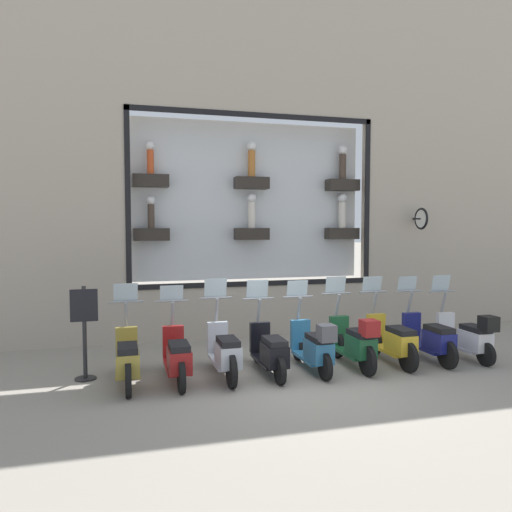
# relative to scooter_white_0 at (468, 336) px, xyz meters

# --- Properties ---
(ground_plane) EXTENTS (120.00, 120.00, 0.00)m
(ground_plane) POSITION_rel_scooter_white_0_xyz_m (-0.37, 3.50, -0.46)
(ground_plane) COLOR gray
(building_facade) EXTENTS (1.19, 36.00, 8.65)m
(building_facade) POSITION_rel_scooter_white_0_xyz_m (3.23, 3.50, 3.94)
(building_facade) COLOR #ADA08E
(building_facade) RESTS_ON ground_plane
(scooter_white_0) EXTENTS (1.79, 0.61, 1.58)m
(scooter_white_0) POSITION_rel_scooter_white_0_xyz_m (0.00, 0.00, 0.00)
(scooter_white_0) COLOR black
(scooter_white_0) RESTS_ON ground_plane
(scooter_navy_1) EXTENTS (1.80, 0.61, 1.57)m
(scooter_navy_1) POSITION_rel_scooter_white_0_xyz_m (0.07, 0.81, -0.02)
(scooter_navy_1) COLOR black
(scooter_navy_1) RESTS_ON ground_plane
(scooter_yellow_2) EXTENTS (1.81, 0.61, 1.59)m
(scooter_yellow_2) POSITION_rel_scooter_white_0_xyz_m (0.07, 1.62, -0.01)
(scooter_yellow_2) COLOR black
(scooter_yellow_2) RESTS_ON ground_plane
(scooter_green_3) EXTENTS (1.81, 0.60, 1.61)m
(scooter_green_3) POSITION_rel_scooter_white_0_xyz_m (0.02, 2.43, 0.03)
(scooter_green_3) COLOR black
(scooter_green_3) RESTS_ON ground_plane
(scooter_teal_4) EXTENTS (1.79, 0.60, 1.56)m
(scooter_teal_4) POSITION_rel_scooter_white_0_xyz_m (0.00, 3.24, 0.01)
(scooter_teal_4) COLOR black
(scooter_teal_4) RESTS_ON ground_plane
(scooter_black_5) EXTENTS (1.79, 0.60, 1.59)m
(scooter_black_5) POSITION_rel_scooter_white_0_xyz_m (0.07, 4.04, -0.04)
(scooter_black_5) COLOR black
(scooter_black_5) RESTS_ON ground_plane
(scooter_silver_6) EXTENTS (1.81, 0.60, 1.64)m
(scooter_silver_6) POSITION_rel_scooter_white_0_xyz_m (0.08, 4.85, -0.01)
(scooter_silver_6) COLOR black
(scooter_silver_6) RESTS_ON ground_plane
(scooter_red_7) EXTENTS (1.80, 0.61, 1.54)m
(scooter_red_7) POSITION_rel_scooter_white_0_xyz_m (0.07, 5.66, -0.03)
(scooter_red_7) COLOR black
(scooter_red_7) RESTS_ON ground_plane
(scooter_olive_8) EXTENTS (1.81, 0.61, 1.60)m
(scooter_olive_8) POSITION_rel_scooter_white_0_xyz_m (0.07, 6.47, -0.01)
(scooter_olive_8) COLOR black
(scooter_olive_8) RESTS_ON ground_plane
(shop_sign_post) EXTENTS (0.36, 0.45, 1.60)m
(shop_sign_post) POSITION_rel_scooter_white_0_xyz_m (0.64, 7.16, 0.40)
(shop_sign_post) COLOR #232326
(shop_sign_post) RESTS_ON ground_plane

